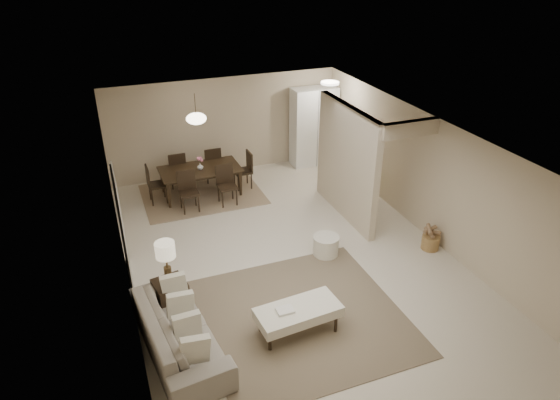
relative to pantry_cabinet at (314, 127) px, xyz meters
name	(u,v)px	position (x,y,z in m)	size (l,w,h in m)	color
floor	(290,259)	(-2.35, -4.15, -1.05)	(9.00, 9.00, 0.00)	beige
ceiling	(292,137)	(-2.35, -4.15, 1.45)	(9.00, 9.00, 0.00)	white
back_wall	(225,126)	(-2.35, 0.35, 0.20)	(6.00, 6.00, 0.00)	#C0AF92
left_wall	(121,233)	(-5.35, -4.15, 0.20)	(9.00, 9.00, 0.00)	#C0AF92
right_wall	(429,177)	(0.65, -4.15, 0.20)	(9.00, 9.00, 0.00)	#C0AF92
partition	(346,163)	(-0.55, -2.90, 0.20)	(0.15, 2.50, 2.50)	#C0AF92
doorway	(121,227)	(-5.32, -3.55, -0.03)	(0.04, 0.90, 2.04)	black
pantry_cabinet	(314,127)	(0.00, 0.00, 0.00)	(1.20, 0.55, 2.10)	white
flush_light	(330,83)	(-0.05, -0.95, 1.41)	(0.44, 0.44, 0.05)	white
living_rug	(302,316)	(-2.80, -5.77, -1.04)	(3.20, 3.20, 0.01)	brown
sofa	(179,331)	(-4.80, -5.77, -0.71)	(0.92, 2.36, 0.69)	gray
ottoman_bench	(298,313)	(-3.00, -6.07, -0.67)	(1.36, 0.71, 0.47)	beige
side_table	(171,296)	(-4.75, -4.80, -0.78)	(0.49, 0.49, 0.54)	black
table_lamp	(166,253)	(-4.75, -4.80, 0.06)	(0.32, 0.32, 0.76)	#4D3A21
round_pouf	(326,246)	(-1.64, -4.25, -0.85)	(0.51, 0.51, 0.40)	beige
wicker_basket	(430,242)	(0.40, -4.81, -0.90)	(0.35, 0.35, 0.30)	brown
dining_rug	(202,194)	(-3.31, -0.82, -1.04)	(2.80, 2.10, 0.01)	#8C7356
dining_table	(201,182)	(-3.31, -0.82, -0.72)	(1.90, 1.06, 0.67)	black
dining_chairs	(201,177)	(-3.31, -0.82, -0.59)	(2.50, 1.81, 0.93)	black
vase	(200,166)	(-3.31, -0.82, -0.31)	(0.15, 0.15, 0.15)	white
yellow_mat	(354,192)	(0.19, -2.06, -1.04)	(0.82, 0.50, 0.01)	yellow
pendant_light	(196,119)	(-3.31, -0.82, 0.87)	(0.46, 0.46, 0.71)	#4D3A21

